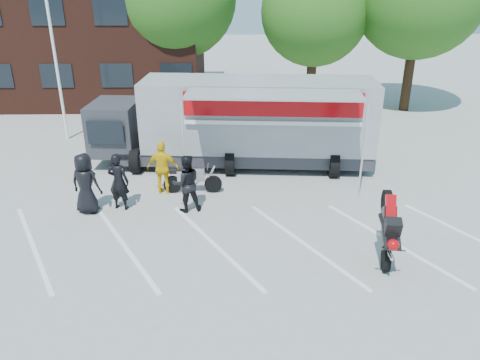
{
  "coord_description": "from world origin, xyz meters",
  "views": [
    {
      "loc": [
        0.66,
        -9.8,
        6.58
      ],
      "look_at": [
        0.93,
        2.29,
        1.3
      ],
      "focal_mm": 35.0,
      "sensor_mm": 36.0,
      "label": 1
    }
  ],
  "objects_px": {
    "flagpole": "(56,18)",
    "transporter_truck": "(244,165)",
    "tree_mid": "(315,12)",
    "stunt_bike_rider": "(381,256)",
    "spectator_leather_c": "(186,183)",
    "parked_motorcycle": "(193,192)",
    "spectator_leather_a": "(86,183)",
    "spectator_hivis": "(163,168)",
    "spectator_leather_b": "(119,182)"
  },
  "relations": [
    {
      "from": "stunt_bike_rider",
      "to": "spectator_hivis",
      "type": "xyz_separation_m",
      "value": [
        -6.02,
        3.94,
        0.89
      ]
    },
    {
      "from": "transporter_truck",
      "to": "stunt_bike_rider",
      "type": "height_order",
      "value": "transporter_truck"
    },
    {
      "from": "stunt_bike_rider",
      "to": "spectator_leather_b",
      "type": "bearing_deg",
      "value": 167.33
    },
    {
      "from": "parked_motorcycle",
      "to": "spectator_leather_b",
      "type": "height_order",
      "value": "spectator_leather_b"
    },
    {
      "from": "spectator_leather_c",
      "to": "tree_mid",
      "type": "bearing_deg",
      "value": -129.41
    },
    {
      "from": "spectator_leather_a",
      "to": "spectator_leather_c",
      "type": "xyz_separation_m",
      "value": [
        2.98,
        0.04,
        -0.04
      ]
    },
    {
      "from": "transporter_truck",
      "to": "parked_motorcycle",
      "type": "height_order",
      "value": "transporter_truck"
    },
    {
      "from": "parked_motorcycle",
      "to": "spectator_leather_a",
      "type": "height_order",
      "value": "spectator_leather_a"
    },
    {
      "from": "spectator_leather_a",
      "to": "tree_mid",
      "type": "bearing_deg",
      "value": -110.35
    },
    {
      "from": "stunt_bike_rider",
      "to": "spectator_leather_c",
      "type": "height_order",
      "value": "spectator_leather_c"
    },
    {
      "from": "flagpole",
      "to": "transporter_truck",
      "type": "xyz_separation_m",
      "value": [
        7.44,
        -3.27,
        -5.05
      ]
    },
    {
      "from": "parked_motorcycle",
      "to": "spectator_hivis",
      "type": "xyz_separation_m",
      "value": [
        -0.94,
        -0.03,
        0.89
      ]
    },
    {
      "from": "spectator_leather_b",
      "to": "spectator_hivis",
      "type": "xyz_separation_m",
      "value": [
        1.2,
        1.09,
        -0.01
      ]
    },
    {
      "from": "tree_mid",
      "to": "spectator_leather_c",
      "type": "relative_size",
      "value": 4.3
    },
    {
      "from": "flagpole",
      "to": "spectator_leather_c",
      "type": "distance_m",
      "value": 9.87
    },
    {
      "from": "stunt_bike_rider",
      "to": "spectator_hivis",
      "type": "relative_size",
      "value": 1.12
    },
    {
      "from": "spectator_leather_c",
      "to": "spectator_leather_b",
      "type": "bearing_deg",
      "value": -18.77
    },
    {
      "from": "parked_motorcycle",
      "to": "spectator_leather_c",
      "type": "height_order",
      "value": "spectator_leather_c"
    },
    {
      "from": "spectator_leather_b",
      "to": "tree_mid",
      "type": "bearing_deg",
      "value": -108.75
    },
    {
      "from": "tree_mid",
      "to": "parked_motorcycle",
      "type": "distance_m",
      "value": 13.05
    },
    {
      "from": "spectator_leather_a",
      "to": "spectator_hivis",
      "type": "height_order",
      "value": "spectator_leather_a"
    },
    {
      "from": "stunt_bike_rider",
      "to": "spectator_hivis",
      "type": "height_order",
      "value": "spectator_hivis"
    },
    {
      "from": "spectator_leather_b",
      "to": "spectator_leather_a",
      "type": "bearing_deg",
      "value": 26.68
    },
    {
      "from": "parked_motorcycle",
      "to": "spectator_leather_b",
      "type": "bearing_deg",
      "value": 117.92
    },
    {
      "from": "transporter_truck",
      "to": "spectator_leather_a",
      "type": "distance_m",
      "value": 6.2
    },
    {
      "from": "spectator_leather_a",
      "to": "parked_motorcycle",
      "type": "bearing_deg",
      "value": -141.35
    },
    {
      "from": "spectator_hivis",
      "to": "spectator_leather_c",
      "type": "bearing_deg",
      "value": 129.66
    },
    {
      "from": "spectator_leather_a",
      "to": "spectator_leather_b",
      "type": "xyz_separation_m",
      "value": [
        0.93,
        0.2,
        -0.04
      ]
    },
    {
      "from": "spectator_leather_c",
      "to": "spectator_hivis",
      "type": "xyz_separation_m",
      "value": [
        -0.86,
        1.26,
        -0.01
      ]
    },
    {
      "from": "spectator_hivis",
      "to": "tree_mid",
      "type": "bearing_deg",
      "value": -115.99
    },
    {
      "from": "transporter_truck",
      "to": "spectator_hivis",
      "type": "relative_size",
      "value": 5.72
    },
    {
      "from": "parked_motorcycle",
      "to": "spectator_leather_b",
      "type": "relative_size",
      "value": 1.09
    },
    {
      "from": "stunt_bike_rider",
      "to": "spectator_leather_c",
      "type": "relative_size",
      "value": 1.11
    },
    {
      "from": "flagpole",
      "to": "tree_mid",
      "type": "xyz_separation_m",
      "value": [
        11.24,
        5.0,
        -0.11
      ]
    },
    {
      "from": "transporter_truck",
      "to": "spectator_hivis",
      "type": "xyz_separation_m",
      "value": [
        -2.71,
        -2.47,
        0.89
      ]
    },
    {
      "from": "parked_motorcycle",
      "to": "transporter_truck",
      "type": "bearing_deg",
      "value": -35.61
    },
    {
      "from": "transporter_truck",
      "to": "stunt_bike_rider",
      "type": "distance_m",
      "value": 7.21
    },
    {
      "from": "transporter_truck",
      "to": "spectator_hivis",
      "type": "height_order",
      "value": "spectator_hivis"
    },
    {
      "from": "tree_mid",
      "to": "parked_motorcycle",
      "type": "relative_size",
      "value": 3.92
    },
    {
      "from": "flagpole",
      "to": "stunt_bike_rider",
      "type": "xyz_separation_m",
      "value": [
        10.74,
        -9.68,
        -5.05
      ]
    },
    {
      "from": "spectator_leather_a",
      "to": "spectator_hivis",
      "type": "bearing_deg",
      "value": -133.33
    },
    {
      "from": "spectator_leather_b",
      "to": "spectator_hivis",
      "type": "distance_m",
      "value": 1.62
    },
    {
      "from": "transporter_truck",
      "to": "tree_mid",
      "type": "bearing_deg",
      "value": 69.62
    },
    {
      "from": "transporter_truck",
      "to": "spectator_leather_a",
      "type": "xyz_separation_m",
      "value": [
        -4.83,
        -3.76,
        0.94
      ]
    },
    {
      "from": "transporter_truck",
      "to": "flagpole",
      "type": "bearing_deg",
      "value": 160.63
    },
    {
      "from": "stunt_bike_rider",
      "to": "spectator_leather_b",
      "type": "distance_m",
      "value": 7.81
    },
    {
      "from": "transporter_truck",
      "to": "spectator_leather_a",
      "type": "relative_size",
      "value": 5.42
    },
    {
      "from": "flagpole",
      "to": "stunt_bike_rider",
      "type": "relative_size",
      "value": 4.02
    },
    {
      "from": "tree_mid",
      "to": "spectator_leather_a",
      "type": "height_order",
      "value": "tree_mid"
    },
    {
      "from": "tree_mid",
      "to": "spectator_hivis",
      "type": "height_order",
      "value": "tree_mid"
    }
  ]
}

